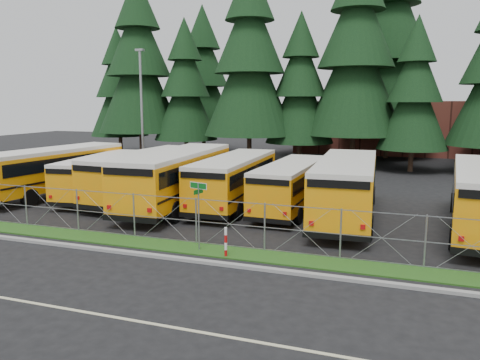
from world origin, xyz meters
name	(u,v)px	position (x,y,z in m)	size (l,w,h in m)	color
ground	(227,240)	(0.00, 0.00, 0.00)	(120.00, 120.00, 0.00)	black
curb	(198,261)	(0.00, -3.10, 0.06)	(50.00, 0.25, 0.12)	gray
grass_verge	(212,251)	(0.00, -1.70, 0.03)	(50.00, 1.40, 0.06)	#1C4C15
road_lane_line	(125,319)	(0.00, -8.00, 0.01)	(50.00, 0.12, 0.01)	beige
chainlink_fence	(218,223)	(0.00, -1.00, 1.00)	(44.00, 0.10, 2.00)	#909398
brick_building	(394,127)	(6.00, 40.00, 3.00)	(22.00, 10.00, 6.00)	brown
bus_0	(60,172)	(-13.68, 5.81, 1.52)	(2.73, 11.59, 3.04)	orange
bus_1	(105,176)	(-10.53, 6.20, 1.31)	(2.36, 9.98, 2.62)	orange
bus_2	(149,176)	(-7.55, 6.44, 1.48)	(2.66, 11.26, 2.95)	orange
bus_3	(180,179)	(-4.89, 5.33, 1.61)	(2.89, 12.24, 3.21)	orange
bus_4	(236,181)	(-1.89, 6.58, 1.44)	(2.59, 10.96, 2.87)	orange
bus_5	(293,186)	(1.43, 6.56, 1.33)	(2.39, 10.14, 2.66)	orange
bus_6	(347,189)	(4.47, 5.50, 1.56)	(2.81, 11.89, 3.12)	orange
street_sign	(199,202)	(-0.52, -1.80, 2.03)	(0.81, 0.54, 2.81)	#909398
striped_bollard	(226,242)	(0.79, -2.21, 0.60)	(0.11, 0.11, 1.20)	#B20C0C
light_standard	(142,107)	(-13.34, 15.56, 5.50)	(0.70, 0.35, 10.14)	#909398
conifer_0	(118,91)	(-23.57, 27.78, 7.10)	(6.42, 6.42, 14.19)	black
conifer_1	(139,67)	(-19.18, 25.05, 9.45)	(8.54, 8.54, 18.89)	black
conifer_2	(185,90)	(-13.97, 25.15, 7.11)	(6.43, 6.43, 14.22)	black
conifer_3	(250,64)	(-6.83, 24.15, 9.45)	(8.55, 8.55, 18.90)	black
conifer_4	(300,89)	(-2.25, 25.38, 7.08)	(6.40, 6.40, 14.16)	black
conifer_5	(356,57)	(2.68, 25.86, 9.88)	(8.94, 8.94, 19.77)	black
conifer_6	(415,95)	(7.81, 24.06, 6.52)	(5.90, 5.90, 13.05)	black
conifer_10	(203,79)	(-15.56, 33.28, 8.52)	(7.70, 7.70, 17.03)	black
conifer_11	(301,86)	(-3.98, 33.89, 7.61)	(6.89, 6.89, 15.23)	black
conifer_12	(391,51)	(5.43, 33.62, 11.13)	(10.07, 10.07, 22.26)	black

